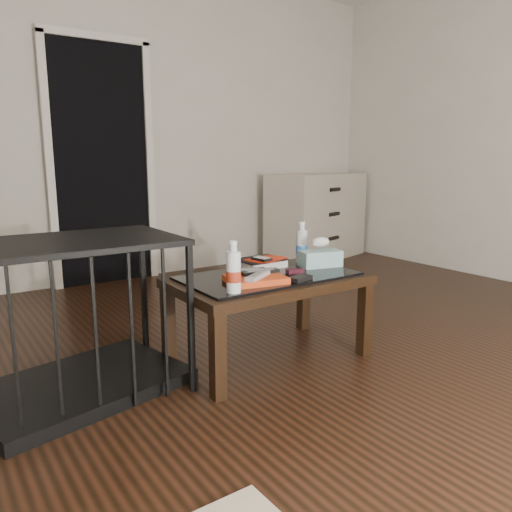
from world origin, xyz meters
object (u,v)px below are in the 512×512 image
at_px(tissue_box, 320,258).
at_px(textbook, 261,263).
at_px(coffee_table, 268,286).
at_px(water_bottle_right, 302,242).
at_px(water_bottle_left, 234,267).
at_px(pet_crate, 78,344).
at_px(dresser, 317,217).

bearing_deg(tissue_box, textbook, 162.16).
relative_size(textbook, tissue_box, 1.09).
bearing_deg(coffee_table, water_bottle_right, 23.55).
relative_size(water_bottle_left, tissue_box, 1.03).
relative_size(coffee_table, textbook, 4.00).
bearing_deg(pet_crate, coffee_table, -21.72).
bearing_deg(textbook, tissue_box, -33.57).
bearing_deg(coffee_table, water_bottle_left, -149.46).
bearing_deg(pet_crate, water_bottle_right, -12.56).
xyz_separation_m(textbook, water_bottle_right, (0.28, -0.02, 0.10)).
bearing_deg(textbook, dresser, 39.81).
xyz_separation_m(dresser, tissue_box, (-1.67, -1.94, 0.06)).
bearing_deg(dresser, textbook, -153.20).
relative_size(coffee_table, dresser, 0.78).
bearing_deg(coffee_table, dresser, 43.70).
relative_size(dresser, water_bottle_right, 5.42).
bearing_deg(tissue_box, water_bottle_right, 107.50).
xyz_separation_m(water_bottle_left, water_bottle_right, (0.69, 0.35, 0.00)).
distance_m(textbook, water_bottle_left, 0.56).
relative_size(water_bottle_left, water_bottle_right, 1.00).
bearing_deg(tissue_box, dresser, 62.77).
height_order(dresser, pet_crate, dresser).
xyz_separation_m(pet_crate, water_bottle_right, (1.30, -0.00, 0.35)).
distance_m(pet_crate, water_bottle_left, 0.79).
bearing_deg(tissue_box, pet_crate, -173.27).
relative_size(textbook, water_bottle_right, 1.05).
bearing_deg(textbook, coffee_table, -114.59).
distance_m(water_bottle_right, tissue_box, 0.17).
height_order(coffee_table, tissue_box, tissue_box).
distance_m(dresser, water_bottle_right, 2.46).
bearing_deg(water_bottle_right, coffee_table, -156.45).
bearing_deg(water_bottle_left, textbook, 42.48).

